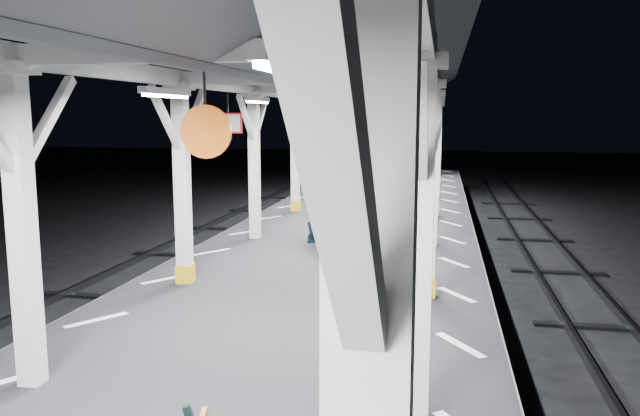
% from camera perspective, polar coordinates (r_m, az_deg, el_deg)
% --- Properties ---
extents(ground, '(120.00, 120.00, 0.00)m').
position_cam_1_polar(ground, '(8.71, -4.70, -17.44)').
color(ground, black).
rests_on(ground, ground).
extents(platform, '(6.00, 50.00, 1.00)m').
position_cam_1_polar(platform, '(8.50, -4.74, -14.40)').
color(platform, black).
rests_on(platform, ground).
extents(hazard_stripes_left, '(1.00, 48.00, 0.01)m').
position_cam_1_polar(hazard_stripes_left, '(9.26, -19.73, -9.61)').
color(hazard_stripes_left, silver).
rests_on(hazard_stripes_left, platform).
extents(hazard_stripes_right, '(1.00, 48.00, 0.01)m').
position_cam_1_polar(hazard_stripes_right, '(8.04, 12.68, -12.11)').
color(hazard_stripes_right, silver).
rests_on(hazard_stripes_right, platform).
extents(canopy, '(5.40, 49.00, 4.65)m').
position_cam_1_polar(canopy, '(7.85, -5.14, 13.97)').
color(canopy, silver).
rests_on(canopy, platform).
extents(bench_mid, '(1.31, 1.88, 0.96)m').
position_cam_1_polar(bench_mid, '(12.95, 1.43, -1.69)').
color(bench_mid, black).
rests_on(bench_mid, platform).
extents(bench_far, '(0.84, 1.65, 0.85)m').
position_cam_1_polar(bench_far, '(21.72, 5.02, 2.27)').
color(bench_far, black).
rests_on(bench_far, platform).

